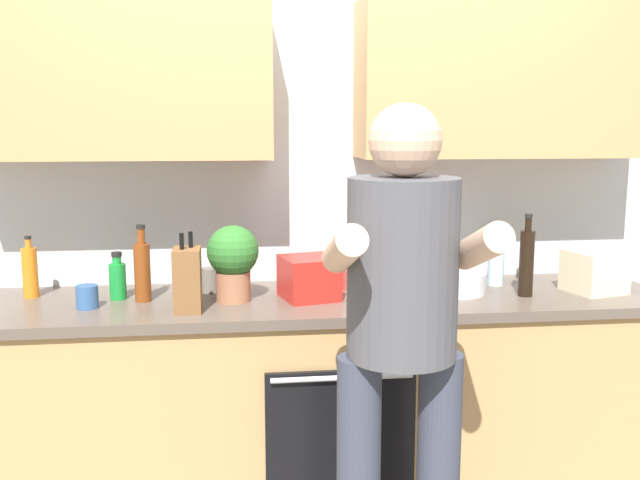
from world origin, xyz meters
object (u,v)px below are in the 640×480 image
(knife_block, at_px, (187,279))
(bottle_water, at_px, (496,262))
(bottle_soy, at_px, (527,262))
(potted_herb, at_px, (233,258))
(bottle_juice, at_px, (30,272))
(cup_stoneware, at_px, (211,280))
(bottle_wine, at_px, (399,262))
(mixing_bowl, at_px, (451,281))
(bottle_hotsauce, at_px, (391,269))
(bottle_vinegar, at_px, (142,270))
(grocery_bag_crisps, at_px, (309,278))
(cup_ceramic, at_px, (351,279))
(cup_tea, at_px, (87,297))
(bottle_oil, at_px, (526,261))
(bottle_soda, at_px, (118,279))
(grocery_bag_rice, at_px, (594,272))
(person_standing, at_px, (402,325))

(knife_block, bearing_deg, bottle_water, 11.95)
(bottle_soy, distance_m, potted_herb, 1.18)
(bottle_juice, distance_m, cup_stoneware, 0.72)
(bottle_wine, distance_m, mixing_bowl, 0.24)
(bottle_soy, bearing_deg, potted_herb, 177.07)
(bottle_hotsauce, relative_size, knife_block, 1.21)
(bottle_vinegar, relative_size, grocery_bag_crisps, 1.40)
(bottle_water, xyz_separation_m, cup_ceramic, (-0.64, -0.01, -0.06))
(bottle_water, xyz_separation_m, bottle_juice, (-1.94, 0.01, 0.00))
(bottle_wine, height_order, knife_block, knife_block)
(cup_tea, relative_size, knife_block, 0.30)
(bottle_hotsauce, xyz_separation_m, potted_herb, (-0.60, 0.15, 0.02))
(cup_ceramic, height_order, mixing_bowl, cup_ceramic)
(bottle_soy, height_order, bottle_oil, bottle_soy)
(bottle_wine, bearing_deg, cup_tea, -169.91)
(bottle_soda, height_order, bottle_vinegar, bottle_vinegar)
(cup_ceramic, distance_m, mixing_bowl, 0.42)
(bottle_juice, xyz_separation_m, cup_tea, (0.26, -0.21, -0.06))
(cup_stoneware, height_order, grocery_bag_rice, grocery_bag_rice)
(bottle_hotsauce, bearing_deg, bottle_wine, 71.69)
(bottle_soda, bearing_deg, bottle_water, 2.10)
(bottle_wine, relative_size, grocery_bag_rice, 1.29)
(bottle_hotsauce, distance_m, bottle_juice, 1.44)
(bottle_soy, height_order, cup_ceramic, bottle_soy)
(bottle_oil, relative_size, knife_block, 0.79)
(cup_ceramic, height_order, knife_block, knife_block)
(bottle_oil, height_order, mixing_bowl, bottle_oil)
(cup_ceramic, bearing_deg, bottle_vinegar, -173.90)
(person_standing, height_order, bottle_vinegar, person_standing)
(bottle_soda, distance_m, cup_stoneware, 0.37)
(bottle_wine, xyz_separation_m, mixing_bowl, (0.19, -0.13, -0.06))
(bottle_wine, height_order, potted_herb, potted_herb)
(bottle_soda, bearing_deg, bottle_wine, 4.41)
(bottle_oil, bearing_deg, person_standing, -132.13)
(bottle_hotsauce, bearing_deg, cup_tea, 174.63)
(bottle_soy, relative_size, knife_block, 1.13)
(bottle_wine, xyz_separation_m, knife_block, (-0.88, -0.31, 0.02))
(bottle_oil, relative_size, cup_ceramic, 2.64)
(person_standing, height_order, bottle_oil, person_standing)
(bottle_wine, distance_m, bottle_vinegar, 1.07)
(bottle_hotsauce, distance_m, bottle_wine, 0.35)
(person_standing, distance_m, cup_ceramic, 0.81)
(bottle_wine, bearing_deg, bottle_soda, -175.59)
(bottle_oil, distance_m, bottle_soda, 1.74)
(person_standing, xyz_separation_m, bottle_juice, (-1.33, 0.83, 0.03))
(person_standing, xyz_separation_m, bottle_oil, (0.76, 0.84, 0.02))
(cup_ceramic, bearing_deg, cup_stoneware, 176.63)
(bottle_hotsauce, xyz_separation_m, cup_tea, (-1.15, 0.11, -0.10))
(bottle_soy, bearing_deg, bottle_juice, 173.66)
(bottle_soda, relative_size, cup_stoneware, 1.90)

